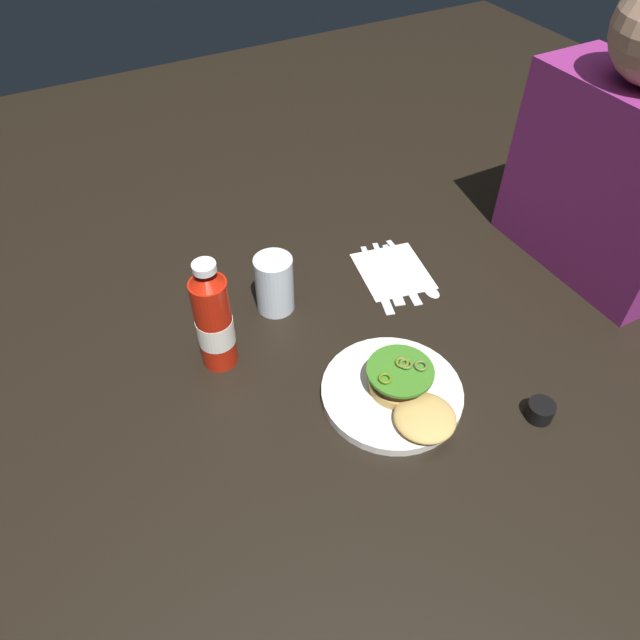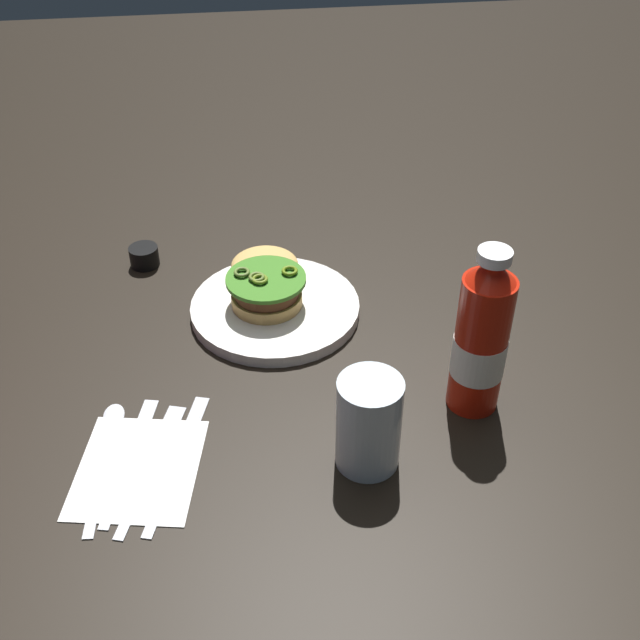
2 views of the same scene
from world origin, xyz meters
TOP-DOWN VIEW (x-y plane):
  - ground_plane at (0.00, 0.00)m, footprint 3.00×3.00m
  - dinner_plate at (0.04, 0.03)m, footprint 0.24×0.24m
  - burger_sandwich at (0.07, 0.04)m, footprint 0.19×0.11m
  - ketchup_bottle at (-0.17, -0.20)m, footprint 0.06×0.06m
  - water_glass at (-0.25, -0.05)m, footprint 0.07×0.07m
  - condiment_cup at (0.19, 0.22)m, footprint 0.05×0.05m
  - napkin at (-0.23, 0.21)m, footprint 0.18×0.16m
  - steak_knife at (-0.21, 0.16)m, footprint 0.21×0.08m
  - fork_utensil at (-0.21, 0.19)m, footprint 0.20×0.08m
  - butter_knife at (-0.20, 0.22)m, footprint 0.20×0.06m
  - spoon_utensil at (-0.19, 0.25)m, footprint 0.20×0.03m
  - diner_person at (-0.07, 0.59)m, footprint 0.38×0.18m

SIDE VIEW (x-z plane):
  - ground_plane at x=0.00m, z-range 0.00..0.00m
  - napkin at x=-0.23m, z-range 0.00..0.00m
  - steak_knife at x=-0.21m, z-range 0.00..0.01m
  - fork_utensil at x=-0.21m, z-range 0.00..0.01m
  - butter_knife at x=-0.20m, z-range 0.00..0.01m
  - spoon_utensil at x=-0.19m, z-range 0.00..0.01m
  - dinner_plate at x=0.04m, z-range 0.00..0.02m
  - condiment_cup at x=0.19m, z-range 0.00..0.03m
  - burger_sandwich at x=0.07m, z-range 0.01..0.06m
  - water_glass at x=-0.25m, z-range 0.00..0.12m
  - ketchup_bottle at x=-0.17m, z-range -0.01..0.21m
  - diner_person at x=-0.07m, z-range -0.03..0.53m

